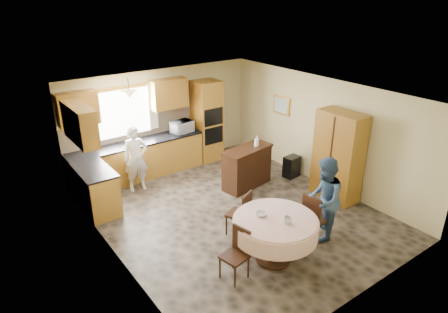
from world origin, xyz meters
name	(u,v)px	position (x,y,z in m)	size (l,w,h in m)	color
floor	(234,213)	(0.00, 0.00, 0.00)	(5.00, 6.00, 0.01)	brown
ceiling	(235,94)	(0.00, 0.00, 2.50)	(5.00, 6.00, 0.01)	white
wall_back	(162,119)	(0.00, 3.00, 1.25)	(5.00, 0.02, 2.50)	#C8BA80
wall_front	(366,227)	(0.00, -3.00, 1.25)	(5.00, 0.02, 2.50)	#C8BA80
wall_left	(111,194)	(-2.50, 0.00, 1.25)	(0.02, 6.00, 2.50)	#C8BA80
wall_right	(322,132)	(2.50, 0.00, 1.25)	(0.02, 6.00, 2.50)	#C8BA80
window	(123,113)	(-1.00, 2.98, 1.60)	(1.40, 0.03, 1.10)	white
curtain_left	(92,117)	(-1.75, 2.93, 1.65)	(0.22, 0.02, 1.15)	white
curtain_right	(153,106)	(-0.25, 2.93, 1.65)	(0.22, 0.02, 1.15)	white
base_cab_back	(138,161)	(-0.85, 2.70, 0.44)	(3.30, 0.60, 0.88)	gold
counter_back	(137,143)	(-0.85, 2.70, 0.90)	(3.30, 0.64, 0.04)	black
base_cab_left	(96,190)	(-2.20, 1.80, 0.44)	(0.60, 1.20, 0.88)	gold
counter_left	(94,170)	(-2.20, 1.80, 0.90)	(0.64, 1.20, 0.04)	black
backsplash	(130,128)	(-0.85, 2.99, 1.18)	(3.30, 0.02, 0.55)	#C6AA8C
wall_cab_left	(78,109)	(-2.05, 2.83, 1.91)	(0.85, 0.33, 0.72)	#AB7A2A
wall_cab_right	(169,94)	(0.15, 2.83, 1.91)	(0.90, 0.33, 0.72)	#AB7A2A
wall_cab_side	(80,124)	(-2.33, 1.80, 1.91)	(0.33, 1.20, 0.72)	#AB7A2A
oven_tower	(207,121)	(1.15, 2.69, 1.06)	(0.66, 0.62, 2.12)	gold
oven_upper	(214,117)	(1.15, 2.38, 1.25)	(0.56, 0.01, 0.45)	black
oven_lower	(214,136)	(1.15, 2.38, 0.75)	(0.56, 0.01, 0.45)	black
pendant	(129,95)	(-1.00, 2.50, 2.12)	(0.36, 0.36, 0.18)	beige
sideboard	(247,169)	(0.98, 0.79, 0.45)	(1.25, 0.51, 0.89)	#3A1C0F
space_heater	(292,167)	(2.19, 0.55, 0.26)	(0.38, 0.27, 0.53)	black
cupboard	(338,156)	(2.22, -0.74, 0.97)	(0.51, 1.02, 1.95)	gold
dining_table	(275,228)	(-0.37, -1.59, 0.63)	(1.42, 1.42, 0.81)	#3A1C0F
chair_left	(237,251)	(-1.13, -1.56, 0.48)	(0.44, 0.44, 0.86)	#3A1C0F
chair_back	(242,211)	(-0.34, -0.68, 0.49)	(0.51, 0.51, 0.88)	#3A1C0F
chair_right	(314,216)	(0.58, -1.60, 0.51)	(0.46, 0.46, 0.93)	#3A1C0F
framed_picture	(281,105)	(2.47, 1.31, 1.58)	(0.06, 0.55, 0.45)	gold
microwave	(182,127)	(0.37, 2.65, 1.07)	(0.53, 0.36, 0.29)	silver
person_sink	(136,159)	(-1.13, 2.15, 0.76)	(0.55, 0.36, 1.51)	silver
person_dining	(324,199)	(0.78, -1.62, 0.79)	(0.77, 0.60, 1.58)	#355074
bowl_sideboard	(237,152)	(0.68, 0.79, 0.92)	(0.24, 0.24, 0.06)	#B2B2B2
bottle_sideboard	(257,142)	(1.24, 0.79, 1.04)	(0.12, 0.12, 0.30)	silver
cup_table	(287,220)	(-0.31, -1.80, 0.86)	(0.14, 0.14, 0.11)	#B2B2B2
bowl_table	(261,214)	(-0.50, -1.39, 0.84)	(0.18, 0.18, 0.06)	#B2B2B2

